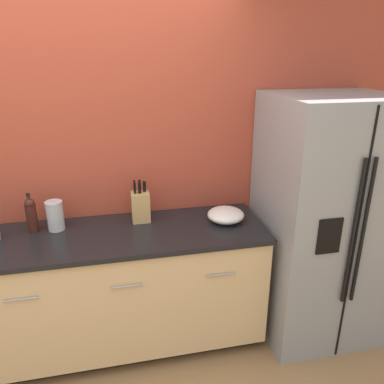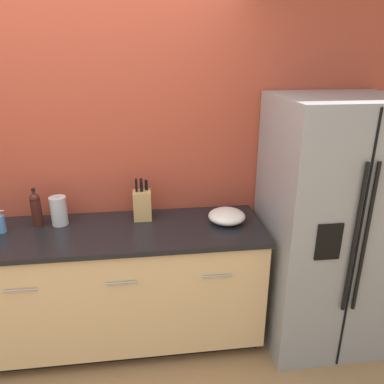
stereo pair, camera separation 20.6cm
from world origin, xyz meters
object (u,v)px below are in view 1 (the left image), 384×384
at_px(refrigerator, 322,221).
at_px(knife_block, 141,206).
at_px(mixing_bowl, 226,215).
at_px(steel_canister, 55,216).
at_px(wine_bottle, 31,214).

height_order(refrigerator, knife_block, refrigerator).
bearing_deg(mixing_bowl, knife_block, 167.66).
bearing_deg(refrigerator, steel_canister, 173.61).
bearing_deg(steel_canister, knife_block, 1.28).
height_order(knife_block, steel_canister, knife_block).
distance_m(steel_canister, mixing_bowl, 1.18).
bearing_deg(mixing_bowl, wine_bottle, 174.87).
xyz_separation_m(refrigerator, knife_block, (-1.31, 0.22, 0.14)).
height_order(refrigerator, steel_canister, refrigerator).
distance_m(refrigerator, knife_block, 1.34).
relative_size(refrigerator, steel_canister, 8.23).
relative_size(wine_bottle, mixing_bowl, 1.05).
distance_m(wine_bottle, mixing_bowl, 1.33).
bearing_deg(steel_canister, wine_bottle, 179.27).
distance_m(wine_bottle, steel_canister, 0.15).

